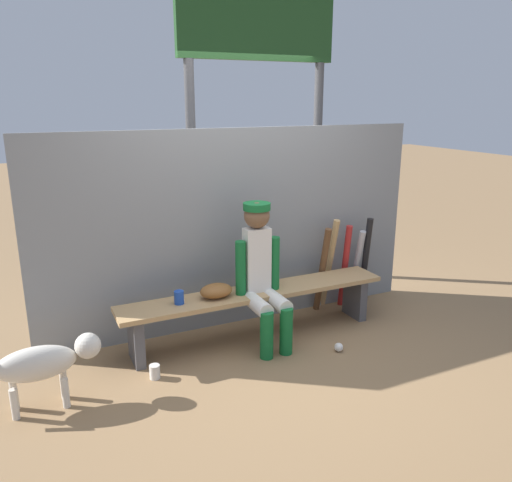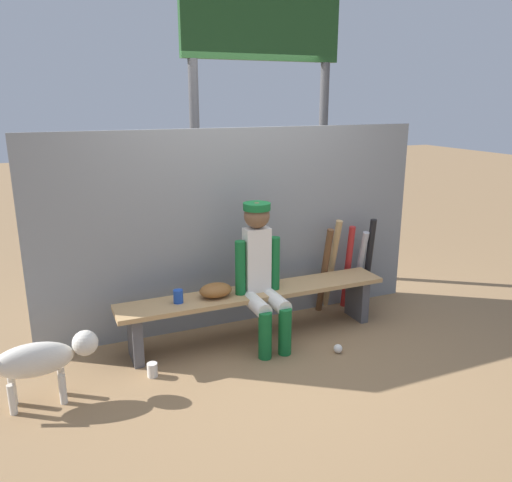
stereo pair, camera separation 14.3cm
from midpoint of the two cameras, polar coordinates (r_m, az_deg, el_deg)
name	(u,v)px [view 1 (the left image)]	position (r m, az deg, el deg)	size (l,w,h in m)	color
ground_plane	(256,337)	(4.64, -0.90, -10.69)	(30.00, 30.00, 0.00)	olive
chainlink_fence	(238,229)	(4.66, -2.92, 1.36)	(3.66, 0.03, 1.82)	gray
dugout_bench	(256,301)	(4.50, -0.92, -6.73)	(2.42, 0.36, 0.44)	tan
player_seated	(262,271)	(4.30, -0.27, -3.34)	(0.41, 0.55, 1.22)	silver
baseball_glove	(216,291)	(4.31, -5.44, -5.57)	(0.28, 0.20, 0.12)	brown
bat_wood_dark	(322,270)	(5.01, 6.61, -3.28)	(0.06, 0.06, 0.89)	brown
bat_wood_tan	(329,263)	(5.13, 7.42, -2.51)	(0.06, 0.06, 0.94)	tan
bat_aluminum_red	(345,266)	(5.20, 9.15, -2.80)	(0.06, 0.06, 0.86)	#B22323
bat_aluminum_silver	(356,266)	(5.30, 10.41, -2.83)	(0.06, 0.06, 0.81)	#B7B7BC
bat_aluminum_black	(365,262)	(5.27, 11.36, -2.29)	(0.06, 0.06, 0.92)	black
baseball	(339,347)	(4.42, 8.32, -11.70)	(0.07, 0.07, 0.07)	white
cup_on_ground	(155,372)	(4.08, -12.29, -14.13)	(0.08, 0.08, 0.11)	silver
cup_on_bench	(179,298)	(4.22, -9.57, -6.28)	(0.08, 0.08, 0.11)	#1E47AD
scoreboard	(264,66)	(5.59, 0.09, 19.02)	(2.01, 0.27, 3.45)	#3F3F42
dog	(45,363)	(3.84, -23.56, -12.38)	(0.84, 0.20, 0.49)	beige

